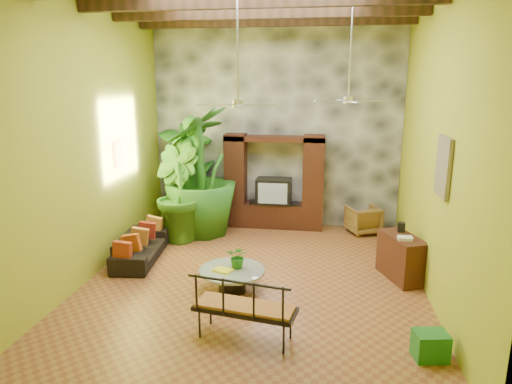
% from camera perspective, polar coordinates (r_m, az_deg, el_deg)
% --- Properties ---
extents(ground, '(7.00, 7.00, 0.00)m').
position_cam_1_polar(ground, '(8.53, -0.19, -10.85)').
color(ground, brown).
rests_on(ground, ground).
extents(back_wall, '(6.00, 0.02, 5.00)m').
position_cam_1_polar(back_wall, '(11.27, 2.54, 8.42)').
color(back_wall, '#A3AE27').
rests_on(back_wall, ground).
extents(left_wall, '(0.02, 7.00, 5.00)m').
position_cam_1_polar(left_wall, '(8.79, -20.03, 6.07)').
color(left_wall, '#A3AE27').
rests_on(left_wall, ground).
extents(right_wall, '(0.02, 7.00, 5.00)m').
position_cam_1_polar(right_wall, '(7.94, 21.80, 5.16)').
color(right_wall, '#A3AE27').
rests_on(right_wall, ground).
extents(stone_accent_wall, '(5.98, 0.10, 4.98)m').
position_cam_1_polar(stone_accent_wall, '(11.21, 2.50, 8.39)').
color(stone_accent_wall, '#393C41').
rests_on(stone_accent_wall, ground).
extents(ceiling_beams, '(5.95, 5.36, 0.22)m').
position_cam_1_polar(ceiling_beams, '(7.84, -0.22, 22.77)').
color(ceiling_beams, '#361F11').
rests_on(ceiling_beams, ceiling).
extents(entertainment_center, '(2.40, 0.55, 2.30)m').
position_cam_1_polar(entertainment_center, '(11.17, 2.26, 0.38)').
color(entertainment_center, black).
rests_on(entertainment_center, ground).
extents(ceiling_fan_front, '(1.28, 1.28, 1.86)m').
position_cam_1_polar(ceiling_fan_front, '(7.39, -2.27, 12.58)').
color(ceiling_fan_front, '#BBBBC0').
rests_on(ceiling_fan_front, ceiling).
extents(ceiling_fan_back, '(1.28, 1.28, 1.86)m').
position_cam_1_polar(ceiling_fan_back, '(8.87, 11.54, 12.53)').
color(ceiling_fan_back, '#BBBBC0').
rests_on(ceiling_fan_back, ceiling).
extents(wall_art_mask, '(0.06, 0.32, 0.55)m').
position_cam_1_polar(wall_art_mask, '(9.71, -16.85, 4.58)').
color(wall_art_mask, gold).
rests_on(wall_art_mask, left_wall).
extents(wall_art_painting, '(0.06, 0.70, 0.90)m').
position_cam_1_polar(wall_art_painting, '(7.39, 22.38, 2.95)').
color(wall_art_painting, '#245685').
rests_on(wall_art_painting, right_wall).
extents(sofa, '(0.89, 1.89, 0.53)m').
position_cam_1_polar(sofa, '(9.59, -14.26, -6.70)').
color(sofa, black).
rests_on(sofa, ground).
extents(wicker_armchair, '(0.92, 0.93, 0.65)m').
position_cam_1_polar(wicker_armchair, '(11.18, 13.25, -3.38)').
color(wicker_armchair, '#935B35').
rests_on(wicker_armchair, ground).
extents(tall_plant_a, '(1.64, 1.39, 2.65)m').
position_cam_1_polar(tall_plant_a, '(11.53, -8.47, 2.51)').
color(tall_plant_a, '#23671B').
rests_on(tall_plant_a, ground).
extents(tall_plant_b, '(1.56, 1.57, 2.23)m').
position_cam_1_polar(tall_plant_b, '(10.40, -9.92, 0.01)').
color(tall_plant_b, '#2E6B1C').
rests_on(tall_plant_b, ground).
extents(tall_plant_c, '(1.96, 1.96, 3.01)m').
position_cam_1_polar(tall_plant_c, '(10.64, -6.92, 2.58)').
color(tall_plant_c, '#25631A').
rests_on(tall_plant_c, ground).
extents(coffee_table, '(1.13, 1.13, 0.40)m').
position_cam_1_polar(coffee_table, '(8.01, -3.01, -10.57)').
color(coffee_table, black).
rests_on(coffee_table, ground).
extents(centerpiece_plant, '(0.40, 0.36, 0.40)m').
position_cam_1_polar(centerpiece_plant, '(7.94, -2.24, -8.07)').
color(centerpiece_plant, '#226B1C').
rests_on(centerpiece_plant, coffee_table).
extents(yellow_tray, '(0.35, 0.30, 0.03)m').
position_cam_1_polar(yellow_tray, '(7.88, -4.17, -9.72)').
color(yellow_tray, gold).
rests_on(yellow_tray, coffee_table).
extents(iron_bench, '(1.51, 0.76, 0.57)m').
position_cam_1_polar(iron_bench, '(6.47, -1.52, -14.01)').
color(iron_bench, black).
rests_on(iron_bench, ground).
extents(side_console, '(0.80, 1.12, 0.82)m').
position_cam_1_polar(side_console, '(8.82, 17.71, -7.80)').
color(side_console, '#341810').
rests_on(side_console, ground).
extents(green_bin, '(0.48, 0.39, 0.37)m').
position_cam_1_polar(green_bin, '(6.69, 20.96, -17.49)').
color(green_bin, '#1D6D35').
rests_on(green_bin, ground).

